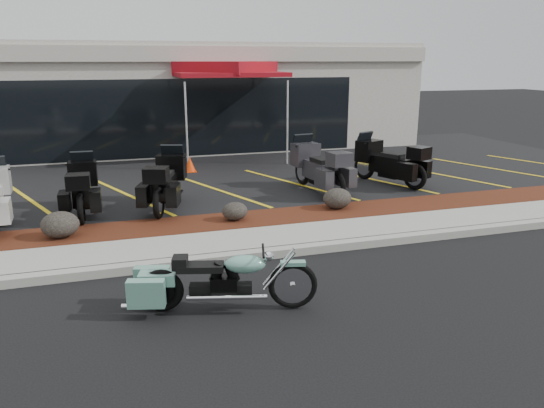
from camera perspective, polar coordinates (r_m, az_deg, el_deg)
name	(u,v)px	position (r m, az deg, el deg)	size (l,w,h in m)	color
ground	(285,276)	(8.76, 1.37, -7.74)	(90.00, 90.00, 0.00)	black
curb	(269,253)	(9.53, -0.36, -5.30)	(24.00, 0.25, 0.15)	gray
sidewalk	(258,241)	(10.16, -1.50, -3.97)	(24.00, 1.20, 0.15)	gray
mulch_bed	(243,223)	(11.26, -3.16, -2.01)	(24.00, 1.20, 0.16)	#36150C
upper_lot	(200,173)	(16.39, -7.79, 3.37)	(26.00, 9.60, 0.15)	black
dealership_building	(172,95)	(22.30, -10.74, 11.40)	(18.00, 8.16, 4.00)	#9B958C
boulder_left	(60,225)	(10.79, -21.84, -2.07)	(0.71, 0.59, 0.50)	black
boulder_mid	(235,211)	(11.13, -4.01, -0.78)	(0.54, 0.45, 0.38)	black
boulder_right	(337,198)	(12.06, 7.03, 0.61)	(0.66, 0.55, 0.47)	black
hero_cruiser	(293,279)	(7.51, 2.25, -8.02)	(2.61, 0.66, 0.92)	#67A18F
touring_black_front	(84,178)	(12.94, -19.58, 2.63)	(2.18, 0.83, 1.27)	black
touring_black_mid	(173,172)	(12.96, -10.60, 3.42)	(2.29, 0.87, 1.33)	black
touring_grey	(303,159)	(14.22, 3.33, 4.80)	(2.37, 0.91, 1.38)	#2E2D32
touring_black_rear	(365,156)	(15.11, 9.95, 5.16)	(2.31, 0.88, 1.35)	black
traffic_cone	(190,164)	(16.17, -8.83, 4.26)	(0.34, 0.34, 0.46)	#E63907
popup_canopy	(226,70)	(18.09, -4.97, 14.12)	(3.57, 3.57, 3.21)	silver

